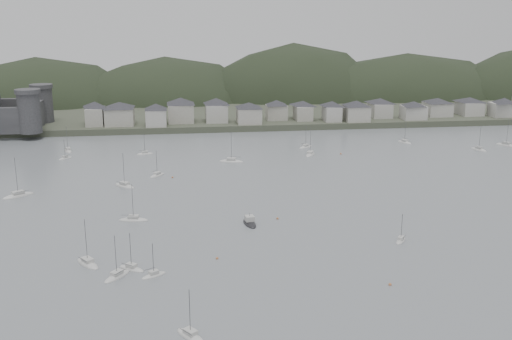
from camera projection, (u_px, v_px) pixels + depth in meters
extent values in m
plane|color=slate|center=(302.00, 286.00, 127.00)|extent=(900.00, 900.00, 0.00)
cube|color=#383D2D|center=(214.00, 95.00, 409.40)|extent=(900.00, 250.00, 3.00)
ellipsoid|color=black|center=(41.00, 122.00, 376.28)|extent=(138.98, 92.48, 81.13)
ellipsoid|color=black|center=(167.00, 118.00, 387.04)|extent=(132.08, 90.41, 79.74)
ellipsoid|color=black|center=(293.00, 119.00, 398.26)|extent=(133.88, 88.37, 101.41)
ellipsoid|color=black|center=(404.00, 115.00, 402.34)|extent=(165.81, 81.78, 82.55)
cylinder|color=#323235|center=(30.00, 113.00, 271.45)|extent=(10.00, 10.00, 18.00)
cylinder|color=#323235|center=(43.00, 105.00, 298.42)|extent=(10.00, 10.00, 17.00)
cube|color=#323235|center=(37.00, 115.00, 285.64)|extent=(3.50, 30.00, 12.00)
cube|color=#9F9B91|center=(96.00, 116.00, 291.36)|extent=(8.34, 12.91, 8.59)
pyramid|color=#27272C|center=(95.00, 105.00, 289.88)|extent=(15.78, 15.78, 3.01)
cube|color=#9F9B91|center=(120.00, 116.00, 292.25)|extent=(13.68, 13.35, 8.36)
pyramid|color=#27272C|center=(119.00, 105.00, 290.81)|extent=(20.07, 20.07, 2.93)
cube|color=#B5B1AA|center=(156.00, 118.00, 289.44)|extent=(9.78, 10.20, 8.08)
pyramid|color=#27272C|center=(156.00, 107.00, 288.05)|extent=(14.83, 14.83, 2.83)
cube|color=#9F9B91|center=(181.00, 113.00, 300.07)|extent=(12.59, 13.33, 9.09)
pyramid|color=#27272C|center=(181.00, 101.00, 298.50)|extent=(19.24, 19.24, 3.18)
cube|color=#B5B1AA|center=(216.00, 113.00, 300.86)|extent=(10.74, 12.17, 8.87)
pyramid|color=#27272C|center=(216.00, 101.00, 299.33)|extent=(17.01, 17.01, 3.10)
cube|color=#9F9B91|center=(249.00, 116.00, 296.68)|extent=(11.63, 12.09, 7.69)
pyramid|color=#27272C|center=(249.00, 105.00, 295.36)|extent=(17.61, 17.61, 2.69)
cube|color=#9F9B91|center=(276.00, 112.00, 306.96)|extent=(10.37, 9.35, 7.44)
pyramid|color=#27272C|center=(277.00, 103.00, 305.67)|extent=(14.65, 14.65, 2.60)
cube|color=#9F9B91|center=(303.00, 113.00, 306.37)|extent=(8.24, 12.20, 7.22)
pyramid|color=#27272C|center=(303.00, 103.00, 305.13)|extent=(15.17, 15.17, 2.53)
cube|color=#B5B1AA|center=(332.00, 114.00, 303.06)|extent=(8.06, 10.91, 7.46)
pyramid|color=#27272C|center=(332.00, 104.00, 301.78)|extent=(14.08, 14.08, 2.61)
cube|color=#9F9B91|center=(356.00, 113.00, 303.16)|extent=(11.73, 11.78, 7.66)
pyramid|color=#27272C|center=(357.00, 103.00, 301.84)|extent=(17.46, 17.46, 2.68)
cube|color=#B5B1AA|center=(380.00, 110.00, 314.64)|extent=(10.19, 13.02, 7.33)
pyramid|color=#27272C|center=(380.00, 101.00, 313.38)|extent=(17.23, 17.23, 2.57)
cube|color=#B5B1AA|center=(413.00, 113.00, 308.10)|extent=(11.70, 9.81, 6.88)
pyramid|color=#27272C|center=(414.00, 104.00, 306.92)|extent=(15.97, 15.97, 2.41)
cube|color=#B5B1AA|center=(437.00, 109.00, 318.69)|extent=(12.83, 12.48, 7.00)
pyramid|color=#27272C|center=(438.00, 100.00, 317.49)|extent=(18.79, 18.79, 2.45)
cube|color=#B5B1AA|center=(469.00, 108.00, 321.50)|extent=(11.07, 13.50, 6.97)
pyramid|color=#27272C|center=(470.00, 100.00, 320.30)|extent=(18.25, 18.25, 2.44)
cube|color=#B5B1AA|center=(503.00, 110.00, 316.00)|extent=(13.75, 9.12, 7.34)
pyramid|color=#27272C|center=(504.00, 100.00, 314.74)|extent=(16.97, 16.97, 2.57)
ellipsoid|color=beige|center=(68.00, 151.00, 250.80)|extent=(5.16, 8.67, 1.65)
cube|color=#B4B4B0|center=(68.00, 148.00, 250.51)|extent=(2.65, 3.32, 0.70)
cylinder|color=#3F3F42|center=(67.00, 139.00, 249.44)|extent=(0.12, 0.12, 10.32)
cylinder|color=#3F3F42|center=(66.00, 148.00, 248.96)|extent=(1.29, 3.55, 0.10)
ellipsoid|color=beige|center=(506.00, 146.00, 261.22)|extent=(7.65, 9.41, 1.86)
cube|color=#B4B4B0|center=(506.00, 143.00, 260.91)|extent=(3.52, 3.85, 0.70)
cylinder|color=#3F3F42|center=(508.00, 132.00, 259.70)|extent=(0.12, 0.12, 11.65)
cylinder|color=#3F3F42|center=(506.00, 142.00, 259.31)|extent=(2.41, 3.55, 0.10)
ellipsoid|color=beige|center=(479.00, 150.00, 252.83)|extent=(5.09, 8.56, 1.63)
cube|color=#B4B4B0|center=(479.00, 147.00, 252.55)|extent=(2.62, 3.28, 0.70)
cylinder|color=#3F3F42|center=(480.00, 138.00, 251.49)|extent=(0.12, 0.12, 10.19)
cylinder|color=#3F3F42|center=(480.00, 147.00, 251.01)|extent=(1.27, 3.51, 0.10)
ellipsoid|color=beige|center=(18.00, 196.00, 189.15)|extent=(10.01, 8.42, 2.00)
cube|color=#B4B4B0|center=(18.00, 192.00, 188.81)|extent=(4.13, 3.83, 0.70)
cylinder|color=#3F3F42|center=(16.00, 177.00, 187.51)|extent=(0.12, 0.12, 12.51)
cylinder|color=#3F3F42|center=(22.00, 191.00, 187.85)|extent=(3.72, 2.70, 0.10)
ellipsoid|color=beige|center=(132.00, 269.00, 135.46)|extent=(6.79, 5.81, 1.37)
cube|color=#B4B4B0|center=(131.00, 265.00, 135.21)|extent=(2.82, 2.63, 0.70)
cylinder|color=#3F3F42|center=(131.00, 251.00, 134.33)|extent=(0.12, 0.12, 8.54)
cylinder|color=#3F3F42|center=(127.00, 264.00, 134.25)|extent=(2.53, 1.90, 0.10)
ellipsoid|color=beige|center=(310.00, 155.00, 244.28)|extent=(6.49, 9.25, 1.78)
cube|color=#B4B4B0|center=(310.00, 152.00, 243.97)|extent=(3.13, 3.66, 0.70)
cylinder|color=#3F3F42|center=(311.00, 141.00, 242.82)|extent=(0.12, 0.12, 11.13)
cylinder|color=#3F3F42|center=(308.00, 150.00, 245.12)|extent=(1.86, 3.64, 0.10)
ellipsoid|color=beige|center=(401.00, 241.00, 152.16)|extent=(4.81, 5.60, 1.13)
cube|color=#B4B4B0|center=(401.00, 238.00, 151.94)|extent=(2.17, 2.32, 0.70)
cylinder|color=#3F3F42|center=(402.00, 227.00, 151.22)|extent=(0.12, 0.12, 7.04)
cylinder|color=#3F3F42|center=(405.00, 237.00, 151.09)|extent=(1.59, 2.09, 0.10)
ellipsoid|color=beige|center=(65.00, 159.00, 237.88)|extent=(5.71, 5.65, 1.22)
cube|color=#B4B4B0|center=(65.00, 156.00, 237.64)|extent=(2.46, 2.45, 0.70)
cylinder|color=#3F3F42|center=(65.00, 149.00, 236.87)|extent=(0.12, 0.12, 7.61)
cylinder|color=#3F3F42|center=(67.00, 155.00, 236.87)|extent=(2.03, 1.99, 0.10)
ellipsoid|color=beige|center=(154.00, 276.00, 132.01)|extent=(6.13, 4.75, 1.20)
cube|color=#B4B4B0|center=(154.00, 272.00, 131.78)|extent=(2.48, 2.22, 0.70)
cylinder|color=#3F3F42|center=(153.00, 259.00, 131.02)|extent=(0.12, 0.12, 7.50)
cylinder|color=#3F3F42|center=(149.00, 269.00, 132.06)|extent=(2.36, 1.49, 0.10)
ellipsoid|color=beige|center=(88.00, 264.00, 138.12)|extent=(7.30, 8.67, 1.73)
cube|color=#B4B4B0|center=(87.00, 259.00, 137.82)|extent=(3.32, 3.58, 0.70)
cylinder|color=#3F3F42|center=(86.00, 242.00, 136.70)|extent=(0.12, 0.12, 10.84)
cylinder|color=#3F3F42|center=(82.00, 260.00, 136.35)|extent=(2.35, 3.23, 0.10)
ellipsoid|color=beige|center=(125.00, 186.00, 199.87)|extent=(8.42, 8.39, 1.80)
cube|color=#B4B4B0|center=(124.00, 183.00, 199.56)|extent=(3.63, 3.63, 0.70)
cylinder|color=#3F3F42|center=(124.00, 170.00, 198.40)|extent=(0.12, 0.12, 11.25)
cylinder|color=#3F3F42|center=(121.00, 182.00, 198.18)|extent=(2.95, 2.92, 0.10)
ellipsoid|color=beige|center=(405.00, 143.00, 267.03)|extent=(5.49, 8.39, 1.61)
cube|color=#B4B4B0|center=(405.00, 140.00, 266.75)|extent=(2.72, 3.28, 0.70)
cylinder|color=#3F3F42|center=(405.00, 131.00, 265.71)|extent=(0.12, 0.12, 10.03)
cylinder|color=#3F3F42|center=(405.00, 138.00, 267.95)|extent=(1.50, 3.37, 0.10)
ellipsoid|color=beige|center=(231.00, 162.00, 232.74)|extent=(10.10, 5.88, 1.92)
cube|color=#B4B4B0|center=(231.00, 159.00, 232.42)|extent=(3.85, 3.05, 0.70)
cylinder|color=#3F3F42|center=(231.00, 146.00, 231.17)|extent=(0.12, 0.12, 12.02)
cylinder|color=#3F3F42|center=(235.00, 157.00, 233.00)|extent=(4.15, 1.42, 0.10)
ellipsoid|color=beige|center=(157.00, 176.00, 213.02)|extent=(6.29, 7.11, 1.45)
cube|color=#B4B4B0|center=(157.00, 173.00, 212.76)|extent=(2.81, 2.97, 0.70)
cylinder|color=#3F3F42|center=(157.00, 163.00, 211.83)|extent=(0.12, 0.12, 9.04)
cylinder|color=#3F3F42|center=(155.00, 171.00, 213.50)|extent=(2.09, 2.62, 0.10)
ellipsoid|color=beige|center=(306.00, 147.00, 257.70)|extent=(7.50, 6.33, 1.50)
cube|color=#B4B4B0|center=(306.00, 145.00, 257.43)|extent=(3.10, 2.87, 0.70)
cylinder|color=#3F3F42|center=(306.00, 136.00, 256.46)|extent=(0.12, 0.12, 9.39)
cylinder|color=#3F3F42|center=(303.00, 143.00, 257.90)|extent=(2.81, 2.05, 0.10)
ellipsoid|color=beige|center=(145.00, 154.00, 245.38)|extent=(7.00, 3.34, 1.34)
cube|color=#B4B4B0|center=(145.00, 152.00, 245.14)|extent=(2.58, 1.88, 0.70)
cylinder|color=#3F3F42|center=(144.00, 144.00, 244.27)|extent=(0.12, 0.12, 8.40)
cylinder|color=#3F3F42|center=(142.00, 150.00, 245.06)|extent=(2.99, 0.65, 0.10)
ellipsoid|color=beige|center=(190.00, 336.00, 107.28)|extent=(6.24, 7.23, 1.46)
cube|color=#B4B4B0|center=(190.00, 331.00, 107.02)|extent=(2.81, 3.00, 0.70)
cylinder|color=#3F3F42|center=(190.00, 313.00, 106.08)|extent=(0.12, 0.12, 9.11)
cylinder|color=#3F3F42|center=(186.00, 332.00, 105.77)|extent=(2.05, 2.68, 0.10)
ellipsoid|color=beige|center=(117.00, 277.00, 131.47)|extent=(6.56, 7.58, 1.53)
cube|color=#B4B4B0|center=(117.00, 272.00, 131.19)|extent=(2.96, 3.15, 0.70)
cylinder|color=#3F3F42|center=(116.00, 256.00, 130.21)|extent=(0.12, 0.12, 9.56)
cylinder|color=#3F3F42|center=(120.00, 272.00, 130.10)|extent=(2.15, 2.81, 0.10)
ellipsoid|color=beige|center=(134.00, 220.00, 167.24)|extent=(8.62, 4.03, 1.66)
cube|color=#B4B4B0|center=(133.00, 217.00, 166.95)|extent=(3.17, 2.29, 0.70)
cylinder|color=#3F3F42|center=(133.00, 202.00, 165.88)|extent=(0.12, 0.12, 10.36)
cylinder|color=#3F3F42|center=(128.00, 215.00, 166.38)|extent=(3.69, 0.74, 0.10)
ellipsoid|color=black|center=(250.00, 224.00, 164.58)|extent=(4.18, 8.72, 1.84)
cube|color=#B4B4B0|center=(250.00, 218.00, 164.18)|extent=(2.68, 2.82, 1.40)
cylinder|color=#3F3F42|center=(250.00, 215.00, 163.95)|extent=(0.10, 0.10, 1.20)
sphere|color=#B1673B|center=(172.00, 177.00, 210.57)|extent=(0.70, 0.70, 0.70)
sphere|color=#B1673B|center=(341.00, 154.00, 245.59)|extent=(0.70, 0.70, 0.70)
sphere|color=#B1673B|center=(217.00, 258.00, 141.13)|extent=(0.70, 0.70, 0.70)
sphere|color=#B1673B|center=(390.00, 285.00, 127.55)|extent=(0.70, 0.70, 0.70)
sphere|color=#B1673B|center=(277.00, 219.00, 168.41)|extent=(0.70, 0.70, 0.70)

